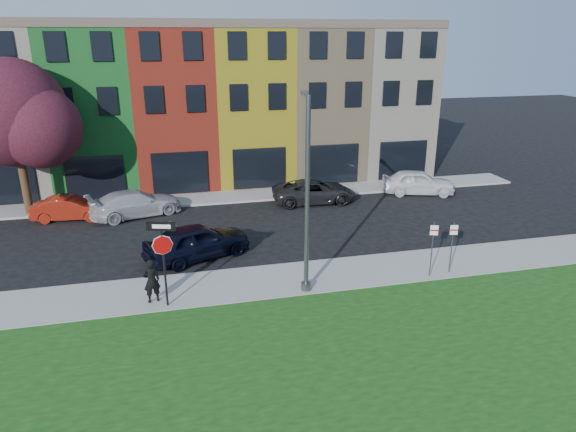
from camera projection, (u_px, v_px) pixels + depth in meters
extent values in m
plane|color=black|center=(340.00, 314.00, 18.70)|extent=(120.00, 120.00, 0.00)
cube|color=gray|center=(362.00, 272.00, 21.87)|extent=(40.00, 3.00, 0.12)
cube|color=gray|center=(215.00, 198.00, 31.77)|extent=(40.00, 2.40, 0.12)
cube|color=beige|center=(16.00, 110.00, 33.18)|extent=(5.00, 10.00, 10.00)
cube|color=#268E34|center=(98.00, 108.00, 34.28)|extent=(5.00, 10.00, 10.00)
cube|color=#B22E1D|center=(174.00, 105.00, 35.37)|extent=(5.00, 10.00, 10.00)
cube|color=yellow|center=(246.00, 103.00, 36.46)|extent=(5.00, 10.00, 10.00)
cube|color=#958060|center=(313.00, 101.00, 37.56)|extent=(5.00, 10.00, 10.00)
cube|color=beige|center=(377.00, 99.00, 38.65)|extent=(5.00, 10.00, 10.00)
cube|color=black|center=(220.00, 170.00, 32.45)|extent=(30.00, 0.12, 2.60)
cylinder|color=black|center=(164.00, 265.00, 18.52)|extent=(0.08, 0.08, 3.24)
cylinder|color=white|center=(162.00, 245.00, 18.24)|extent=(0.73, 0.24, 0.75)
cylinder|color=#960808|center=(162.00, 245.00, 18.21)|extent=(0.69, 0.22, 0.71)
cube|color=black|center=(161.00, 226.00, 18.00)|extent=(1.02, 0.34, 0.34)
cube|color=white|center=(161.00, 227.00, 17.97)|extent=(0.64, 0.21, 0.14)
imported|color=black|center=(152.00, 281.00, 19.04)|extent=(0.84, 0.74, 1.73)
imported|color=black|center=(197.00, 241.00, 23.12)|extent=(5.23, 6.12, 1.63)
imported|color=maroon|center=(70.00, 208.00, 28.04)|extent=(2.17, 4.26, 1.31)
imported|color=#B6B6BB|center=(135.00, 203.00, 28.58)|extent=(5.19, 6.33, 1.47)
imported|color=black|center=(314.00, 191.00, 30.89)|extent=(2.61, 5.15, 1.39)
imported|color=white|center=(418.00, 182.00, 32.54)|extent=(4.37, 5.57, 1.55)
cylinder|color=#4E5153|center=(307.00, 199.00, 18.98)|extent=(0.18, 0.18, 7.52)
cylinder|color=#4E5153|center=(306.00, 286.00, 20.18)|extent=(0.40, 0.40, 0.30)
cylinder|color=#4E5153|center=(307.00, 95.00, 18.70)|extent=(0.52, 1.98, 0.12)
cube|color=#4E5153|center=(305.00, 93.00, 19.75)|extent=(0.36, 0.59, 0.16)
cylinder|color=#4E5153|center=(432.00, 249.00, 21.00)|extent=(0.05, 0.05, 2.37)
cube|color=white|center=(434.00, 230.00, 20.69)|extent=(0.31, 0.12, 0.42)
cube|color=#960808|center=(434.00, 230.00, 20.67)|extent=(0.31, 0.11, 0.06)
cylinder|color=#4E5153|center=(452.00, 248.00, 21.34)|extent=(0.05, 0.05, 2.24)
cube|color=white|center=(454.00, 230.00, 21.04)|extent=(0.32, 0.09, 0.42)
cube|color=#960808|center=(454.00, 230.00, 21.03)|extent=(0.31, 0.08, 0.06)
cylinder|color=black|center=(25.00, 182.00, 28.25)|extent=(0.44, 0.44, 3.63)
sphere|color=black|center=(12.00, 113.00, 26.98)|extent=(5.66, 5.66, 5.66)
sphere|color=black|center=(40.00, 128.00, 26.75)|extent=(4.25, 4.25, 4.25)
sphere|color=black|center=(18.00, 92.00, 27.23)|extent=(3.40, 3.40, 3.40)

